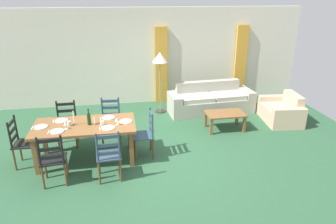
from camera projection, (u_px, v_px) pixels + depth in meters
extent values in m
cube|color=#2A5436|center=(153.00, 155.00, 6.26)|extent=(9.60, 9.60, 0.02)
cube|color=beige|center=(138.00, 57.00, 8.79)|extent=(9.60, 0.16, 2.70)
cube|color=gold|center=(161.00, 66.00, 8.86)|extent=(0.35, 0.08, 2.20)
cube|color=gold|center=(240.00, 63.00, 9.23)|extent=(0.35, 0.08, 2.20)
cube|color=brown|center=(84.00, 126.00, 5.82)|extent=(1.90, 0.96, 0.05)
cube|color=brown|center=(36.00, 157.00, 5.47)|extent=(0.08, 0.08, 0.70)
cube|color=brown|center=(132.00, 149.00, 5.74)|extent=(0.08, 0.08, 0.70)
cube|color=brown|center=(44.00, 138.00, 6.17)|extent=(0.08, 0.08, 0.70)
cube|color=brown|center=(129.00, 132.00, 6.44)|extent=(0.08, 0.08, 0.70)
cube|color=black|center=(53.00, 159.00, 5.20)|extent=(0.45, 0.43, 0.03)
cylinder|color=brown|center=(45.00, 167.00, 5.40)|extent=(0.04, 0.04, 0.43)
cylinder|color=brown|center=(67.00, 165.00, 5.48)|extent=(0.04, 0.04, 0.43)
cylinder|color=brown|center=(43.00, 178.00, 5.09)|extent=(0.04, 0.04, 0.43)
cylinder|color=brown|center=(66.00, 175.00, 5.17)|extent=(0.04, 0.04, 0.43)
cylinder|color=black|center=(38.00, 152.00, 4.91)|extent=(0.04, 0.04, 0.50)
cylinder|color=black|center=(62.00, 149.00, 4.99)|extent=(0.04, 0.04, 0.50)
cube|color=black|center=(51.00, 157.00, 5.00)|extent=(0.38, 0.05, 0.06)
cube|color=black|center=(50.00, 149.00, 4.94)|extent=(0.38, 0.05, 0.06)
cube|color=black|center=(49.00, 141.00, 4.89)|extent=(0.38, 0.05, 0.06)
cube|color=#304257|center=(109.00, 155.00, 5.33)|extent=(0.44, 0.42, 0.03)
cylinder|color=brown|center=(99.00, 163.00, 5.53)|extent=(0.04, 0.04, 0.43)
cylinder|color=brown|center=(119.00, 161.00, 5.60)|extent=(0.04, 0.04, 0.43)
cylinder|color=brown|center=(99.00, 173.00, 5.22)|extent=(0.04, 0.04, 0.43)
cylinder|color=brown|center=(121.00, 171.00, 5.30)|extent=(0.04, 0.04, 0.43)
cylinder|color=#304257|center=(97.00, 147.00, 5.04)|extent=(0.04, 0.04, 0.50)
cylinder|color=#304257|center=(119.00, 145.00, 5.12)|extent=(0.04, 0.04, 0.50)
cube|color=#304257|center=(109.00, 153.00, 5.13)|extent=(0.38, 0.05, 0.06)
cube|color=#304257|center=(108.00, 145.00, 5.07)|extent=(0.38, 0.05, 0.06)
cube|color=#304257|center=(107.00, 137.00, 5.02)|extent=(0.38, 0.05, 0.06)
cube|color=black|center=(67.00, 126.00, 6.48)|extent=(0.43, 0.41, 0.03)
cylinder|color=brown|center=(76.00, 139.00, 6.44)|extent=(0.04, 0.04, 0.43)
cylinder|color=brown|center=(58.00, 140.00, 6.37)|extent=(0.04, 0.04, 0.43)
cylinder|color=brown|center=(78.00, 132.00, 6.75)|extent=(0.04, 0.04, 0.43)
cylinder|color=brown|center=(60.00, 133.00, 6.68)|extent=(0.04, 0.04, 0.43)
cylinder|color=black|center=(75.00, 111.00, 6.57)|extent=(0.04, 0.04, 0.50)
cylinder|color=black|center=(57.00, 112.00, 6.50)|extent=(0.04, 0.04, 0.50)
cube|color=black|center=(67.00, 117.00, 6.58)|extent=(0.38, 0.03, 0.06)
cube|color=black|center=(66.00, 111.00, 6.53)|extent=(0.38, 0.03, 0.06)
cube|color=black|center=(65.00, 104.00, 6.47)|extent=(0.38, 0.03, 0.06)
cube|color=#2B425A|center=(111.00, 123.00, 6.66)|extent=(0.44, 0.42, 0.03)
cylinder|color=brown|center=(120.00, 135.00, 6.61)|extent=(0.04, 0.04, 0.43)
cylinder|color=brown|center=(102.00, 136.00, 6.57)|extent=(0.04, 0.04, 0.43)
cylinder|color=brown|center=(120.00, 129.00, 6.92)|extent=(0.04, 0.04, 0.43)
cylinder|color=brown|center=(104.00, 129.00, 6.88)|extent=(0.04, 0.04, 0.43)
cylinder|color=#2B425A|center=(119.00, 108.00, 6.74)|extent=(0.04, 0.04, 0.50)
cylinder|color=#2B425A|center=(102.00, 109.00, 6.70)|extent=(0.04, 0.04, 0.50)
cube|color=#2B425A|center=(111.00, 114.00, 6.77)|extent=(0.38, 0.05, 0.06)
cube|color=#2B425A|center=(110.00, 108.00, 6.72)|extent=(0.38, 0.05, 0.06)
cube|color=#2B425A|center=(110.00, 101.00, 6.66)|extent=(0.38, 0.05, 0.06)
cube|color=black|center=(25.00, 144.00, 5.74)|extent=(0.41, 0.43, 0.03)
cylinder|color=brown|center=(39.00, 149.00, 6.01)|extent=(0.04, 0.04, 0.43)
cylinder|color=brown|center=(34.00, 158.00, 5.68)|extent=(0.04, 0.04, 0.43)
cylinder|color=brown|center=(20.00, 150.00, 5.97)|extent=(0.04, 0.04, 0.43)
cylinder|color=brown|center=(15.00, 160.00, 5.64)|extent=(0.04, 0.04, 0.43)
cylinder|color=black|center=(16.00, 127.00, 5.79)|extent=(0.04, 0.04, 0.50)
cylinder|color=black|center=(9.00, 136.00, 5.46)|extent=(0.04, 0.04, 0.50)
cube|color=black|center=(14.00, 138.00, 5.67)|extent=(0.03, 0.38, 0.06)
cube|color=black|center=(13.00, 130.00, 5.62)|extent=(0.03, 0.38, 0.06)
cube|color=black|center=(11.00, 123.00, 5.56)|extent=(0.03, 0.38, 0.06)
cube|color=#2E4759|center=(143.00, 135.00, 6.07)|extent=(0.40, 0.42, 0.03)
cylinder|color=brown|center=(135.00, 151.00, 5.96)|extent=(0.04, 0.04, 0.43)
cylinder|color=brown|center=(134.00, 142.00, 6.29)|extent=(0.04, 0.04, 0.43)
cylinder|color=brown|center=(153.00, 149.00, 6.01)|extent=(0.04, 0.04, 0.43)
cylinder|color=brown|center=(151.00, 141.00, 6.34)|extent=(0.04, 0.04, 0.43)
cylinder|color=#2E4759|center=(152.00, 126.00, 5.83)|extent=(0.04, 0.04, 0.50)
cylinder|color=#2E4759|center=(150.00, 119.00, 6.16)|extent=(0.04, 0.04, 0.50)
cube|color=#2E4759|center=(151.00, 129.00, 6.05)|extent=(0.03, 0.38, 0.06)
cube|color=#2E4759|center=(151.00, 122.00, 5.99)|extent=(0.03, 0.38, 0.06)
cube|color=#2E4759|center=(151.00, 114.00, 5.94)|extent=(0.03, 0.38, 0.06)
cylinder|color=white|center=(57.00, 131.00, 5.51)|extent=(0.24, 0.24, 0.02)
cube|color=silver|center=(48.00, 132.00, 5.49)|extent=(0.02, 0.17, 0.01)
cylinder|color=white|center=(108.00, 128.00, 5.65)|extent=(0.24, 0.24, 0.02)
cube|color=silver|center=(100.00, 129.00, 5.63)|extent=(0.03, 0.17, 0.01)
cylinder|color=white|center=(61.00, 121.00, 5.97)|extent=(0.24, 0.24, 0.02)
cube|color=silver|center=(53.00, 121.00, 5.94)|extent=(0.03, 0.17, 0.01)
cylinder|color=white|center=(109.00, 118.00, 6.11)|extent=(0.24, 0.24, 0.02)
cube|color=silver|center=(101.00, 118.00, 6.08)|extent=(0.02, 0.17, 0.01)
cylinder|color=white|center=(41.00, 127.00, 5.69)|extent=(0.24, 0.24, 0.02)
cube|color=silver|center=(32.00, 128.00, 5.66)|extent=(0.02, 0.17, 0.01)
cylinder|color=white|center=(126.00, 121.00, 5.93)|extent=(0.24, 0.24, 0.02)
cube|color=silver|center=(118.00, 122.00, 5.91)|extent=(0.02, 0.17, 0.01)
cylinder|color=#143819|center=(89.00, 119.00, 5.77)|extent=(0.07, 0.07, 0.22)
cylinder|color=#143819|center=(88.00, 112.00, 5.71)|extent=(0.02, 0.02, 0.08)
cylinder|color=black|center=(88.00, 109.00, 5.70)|extent=(0.03, 0.03, 0.02)
cylinder|color=white|center=(66.00, 129.00, 5.62)|extent=(0.06, 0.06, 0.01)
cylinder|color=white|center=(66.00, 127.00, 5.61)|extent=(0.01, 0.01, 0.07)
cone|color=white|center=(65.00, 123.00, 5.58)|extent=(0.06, 0.06, 0.08)
cylinder|color=white|center=(117.00, 125.00, 5.79)|extent=(0.06, 0.06, 0.01)
cylinder|color=white|center=(117.00, 123.00, 5.78)|extent=(0.01, 0.01, 0.07)
cone|color=white|center=(117.00, 119.00, 5.75)|extent=(0.06, 0.06, 0.08)
cylinder|color=silver|center=(102.00, 123.00, 5.75)|extent=(0.07, 0.07, 0.09)
cylinder|color=silver|center=(69.00, 123.00, 5.74)|extent=(0.07, 0.07, 0.09)
cylinder|color=#998C66|center=(74.00, 124.00, 5.79)|extent=(0.05, 0.05, 0.04)
cylinder|color=white|center=(74.00, 117.00, 5.74)|extent=(0.02, 0.02, 0.24)
cylinder|color=#998C66|center=(95.00, 124.00, 5.80)|extent=(0.05, 0.05, 0.04)
cylinder|color=white|center=(95.00, 120.00, 5.77)|extent=(0.02, 0.02, 0.11)
cube|color=#A8A495|center=(211.00, 105.00, 8.40)|extent=(1.85, 0.92, 0.40)
cube|color=#A8A495|center=(207.00, 95.00, 8.59)|extent=(1.81, 0.32, 0.80)
cube|color=#A8A495|center=(245.00, 99.00, 8.58)|extent=(0.29, 0.81, 0.58)
cube|color=#A8A495|center=(174.00, 105.00, 8.14)|extent=(0.29, 0.81, 0.58)
cube|color=#BCB8A7|center=(227.00, 95.00, 8.35)|extent=(0.90, 0.69, 0.12)
cube|color=#BCB8A7|center=(196.00, 98.00, 8.16)|extent=(0.90, 0.69, 0.12)
cube|color=brown|center=(225.00, 114.00, 7.27)|extent=(0.90, 0.56, 0.04)
cube|color=brown|center=(211.00, 127.00, 7.07)|extent=(0.06, 0.06, 0.38)
cube|color=brown|center=(244.00, 125.00, 7.19)|extent=(0.06, 0.06, 0.38)
cube|color=brown|center=(206.00, 119.00, 7.49)|extent=(0.06, 0.06, 0.38)
cube|color=brown|center=(237.00, 117.00, 7.62)|extent=(0.06, 0.06, 0.38)
cube|color=#CBAA8C|center=(280.00, 114.00, 7.81)|extent=(0.87, 0.87, 0.38)
cube|color=#CBAA8C|center=(292.00, 107.00, 7.77)|extent=(0.28, 0.82, 0.72)
cube|color=#CBAA8C|center=(289.00, 119.00, 7.33)|extent=(0.81, 0.26, 0.52)
cube|color=#CBAA8C|center=(273.00, 105.00, 8.24)|extent=(0.81, 0.26, 0.52)
cylinder|color=#332D28|center=(160.00, 111.00, 8.48)|extent=(0.28, 0.28, 0.03)
cylinder|color=gray|center=(160.00, 87.00, 8.23)|extent=(0.03, 0.03, 1.35)
cone|color=silver|center=(160.00, 57.00, 7.94)|extent=(0.40, 0.40, 0.26)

